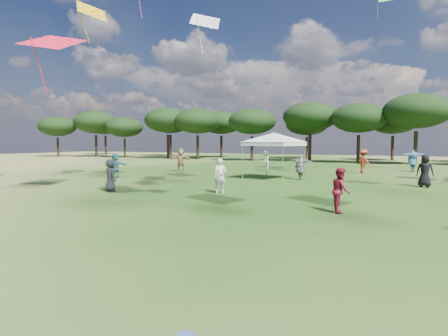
% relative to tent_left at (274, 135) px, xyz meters
% --- Properties ---
extents(tree_line, '(108.78, 17.63, 7.77)m').
position_rel_tent_left_xyz_m(tree_line, '(7.95, 24.74, 2.54)').
color(tree_line, black).
rests_on(tree_line, ground).
extents(tent_left, '(6.18, 6.18, 3.31)m').
position_rel_tent_left_xyz_m(tent_left, '(0.00, 0.00, 0.00)').
color(tent_left, gray).
rests_on(tent_left, ground).
extents(festival_crowd, '(28.50, 21.90, 1.92)m').
position_rel_tent_left_xyz_m(festival_crowd, '(3.64, 0.56, -2.01)').
color(festival_crowd, black).
rests_on(festival_crowd, ground).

